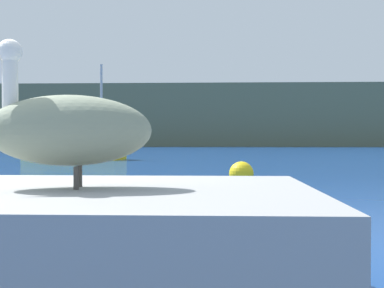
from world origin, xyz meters
name	(u,v)px	position (x,y,z in m)	size (l,w,h in m)	color
hillside_backdrop	(198,117)	(0.00, 65.00, 3.91)	(140.00, 14.04, 7.82)	#5B664C
pier_dock	(70,252)	(1.29, -0.73, 0.37)	(2.85, 2.03, 0.75)	#979797
pelican	(67,128)	(1.27, -0.73, 1.10)	(1.22, 0.61, 0.86)	gray
fishing_boat_yellow	(72,141)	(-4.88, 21.02, 0.92)	(5.26, 2.53, 4.62)	yellow
mooring_buoy	(241,174)	(2.73, 7.38, 0.27)	(0.54, 0.54, 0.54)	yellow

